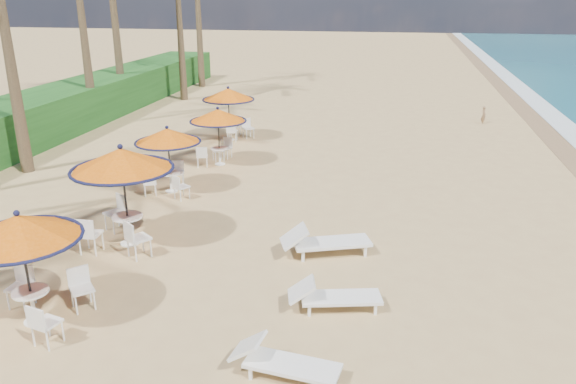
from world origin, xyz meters
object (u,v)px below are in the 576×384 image
station_0 (24,241)px  station_2 (168,144)px  lounger_mid (332,296)px  station_4 (230,101)px  lounger_far (323,241)px  station_3 (218,122)px  station_1 (120,172)px  lounger_near (281,361)px

station_0 → station_2: (-0.33, 7.46, -0.13)m
station_2 → lounger_mid: (5.83, -5.94, -1.25)m
station_0 → station_4: size_ratio=1.01×
station_4 → lounger_far: station_4 is taller
station_3 → lounger_mid: bearing=-60.0°
station_4 → lounger_mid: bearing=-65.1°
station_1 → station_4: bearing=92.4°
station_0 → lounger_far: (4.99, 3.93, -1.33)m
station_0 → lounger_far: 6.49m
station_0 → station_2: size_ratio=1.08×
lounger_mid → lounger_near: bearing=-117.8°
station_1 → lounger_near: bearing=-41.5°
station_1 → lounger_far: station_1 is taller
station_3 → station_4: 3.57m
station_0 → station_3: (0.24, 10.63, -0.13)m
station_0 → station_4: bearing=91.4°
lounger_near → lounger_far: 4.63m
station_3 → station_4: size_ratio=0.94×
lounger_far → station_3: bearing=104.4°
lounger_mid → lounger_far: size_ratio=0.86×
lounger_far → station_1: bearing=163.1°
station_1 → lounger_far: (4.90, 0.34, -1.53)m
lounger_mid → station_0: bearing=-178.3°
station_0 → lounger_far: size_ratio=1.03×
station_0 → lounger_mid: station_0 is taller
station_2 → lounger_near: station_2 is taller
station_0 → lounger_mid: (5.50, 1.52, -1.38)m
station_3 → station_4: bearing=99.6°
lounger_near → lounger_far: lounger_far is taller
station_2 → station_1: bearing=-83.7°
station_3 → lounger_mid: 10.59m
station_1 → lounger_mid: station_1 is taller
station_3 → lounger_far: size_ratio=0.95×
station_4 → lounger_near: station_4 is taller
station_0 → lounger_near: bearing=-8.0°
station_3 → lounger_near: bearing=-67.5°
station_2 → lounger_mid: bearing=-45.5°
station_1 → station_4: size_ratio=1.14×
station_2 → lounger_near: (5.27, -8.16, -1.25)m
station_3 → lounger_near: station_3 is taller
station_2 → station_4: 6.69m
station_0 → station_4: (-0.35, 14.15, -0.02)m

